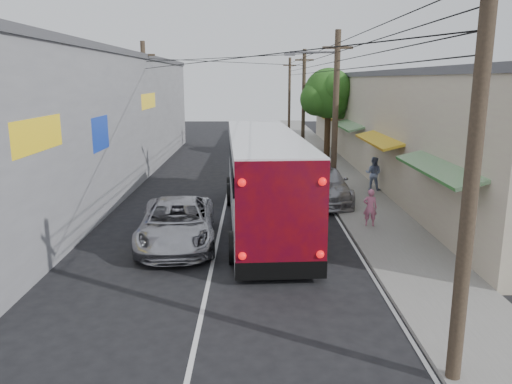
% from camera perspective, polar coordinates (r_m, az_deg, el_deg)
% --- Properties ---
extents(ground, '(120.00, 120.00, 0.00)m').
position_cam_1_polar(ground, '(12.21, -6.69, -15.64)').
color(ground, black).
rests_on(ground, ground).
extents(sidewalk, '(3.00, 80.00, 0.12)m').
position_cam_1_polar(sidewalk, '(31.64, 9.09, 2.17)').
color(sidewalk, slate).
rests_on(sidewalk, ground).
extents(building_right, '(7.09, 40.00, 6.25)m').
position_cam_1_polar(building_right, '(34.18, 16.24, 7.84)').
color(building_right, '#BAB394').
rests_on(building_right, ground).
extents(building_left, '(7.20, 36.00, 7.25)m').
position_cam_1_polar(building_left, '(30.37, -19.40, 8.02)').
color(building_left, gray).
rests_on(building_left, ground).
extents(utility_poles, '(11.80, 45.28, 8.00)m').
position_cam_1_polar(utility_poles, '(31.10, 3.02, 9.69)').
color(utility_poles, '#473828').
rests_on(utility_poles, ground).
extents(street_tree, '(4.40, 4.00, 6.60)m').
position_cam_1_polar(street_tree, '(37.13, 8.40, 10.91)').
color(street_tree, '#3F2B19').
rests_on(street_tree, ground).
extents(coach_bus, '(3.53, 12.92, 3.68)m').
position_cam_1_polar(coach_bus, '(20.16, 0.86, 1.66)').
color(coach_bus, white).
rests_on(coach_bus, ground).
extents(jeepney, '(3.11, 5.89, 1.58)m').
position_cam_1_polar(jeepney, '(18.00, -9.01, -3.52)').
color(jeepney, '#ACACB3').
rests_on(jeepney, ground).
extents(parked_suv, '(2.56, 6.01, 1.73)m').
position_cam_1_polar(parked_suv, '(24.41, 7.40, 1.02)').
color(parked_suv, gray).
rests_on(parked_suv, ground).
extents(parked_car_mid, '(1.60, 3.94, 1.34)m').
position_cam_1_polar(parked_car_mid, '(32.25, 5.47, 3.58)').
color(parked_car_mid, '#29292E').
rests_on(parked_car_mid, ground).
extents(parked_car_far, '(2.25, 4.88, 1.55)m').
position_cam_1_polar(parked_car_far, '(40.20, 3.20, 5.59)').
color(parked_car_far, black).
rests_on(parked_car_far, ground).
extents(pedestrian_near, '(0.61, 0.47, 1.48)m').
position_cam_1_polar(pedestrian_near, '(20.14, 12.92, -1.73)').
color(pedestrian_near, '#CB6B90').
rests_on(pedestrian_near, sidewalk).
extents(pedestrian_far, '(1.05, 0.97, 1.75)m').
position_cam_1_polar(pedestrian_far, '(26.72, 13.27, 2.08)').
color(pedestrian_far, '#7E8EB7').
rests_on(pedestrian_far, sidewalk).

